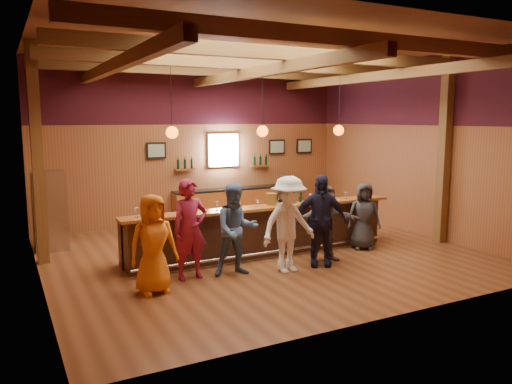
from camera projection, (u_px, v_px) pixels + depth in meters
room at (261, 107)px, 10.61m from camera, size 9.04×9.00×4.52m
bar_counter at (260, 230)px, 11.09m from camera, size 6.30×1.07×1.11m
back_bar_cabinet at (239, 203)px, 14.77m from camera, size 4.00×0.52×0.95m
window at (223, 150)px, 14.56m from camera, size 0.95×0.09×0.95m
framed_pictures at (250, 148)px, 14.94m from camera, size 5.35×0.05×0.45m
wine_shelves at (224, 165)px, 14.56m from camera, size 3.00×0.18×0.30m
pendant_lights at (262, 131)px, 10.63m from camera, size 4.24×0.24×1.37m
stainless_fridge at (49, 211)px, 11.32m from camera, size 0.70×0.70×1.80m
customer_orange at (153, 244)px, 8.48m from camera, size 0.87×0.60×1.72m
customer_redvest at (190, 229)px, 9.23m from camera, size 0.71×0.49×1.87m
customer_denim at (236, 229)px, 9.47m from camera, size 0.97×0.82×1.77m
customer_white at (289, 225)px, 9.63m from camera, size 1.30×0.86×1.88m
customer_navy at (320, 220)px, 10.05m from camera, size 1.19×0.87×1.87m
customer_brown at (325, 223)px, 10.42m from camera, size 1.56×0.68×1.62m
customer_dark at (364, 216)px, 11.37m from camera, size 0.89×0.78×1.53m
bartender at (282, 208)px, 12.17m from camera, size 0.69×0.58×1.62m
ice_bucket at (271, 199)px, 10.84m from camera, size 0.23×0.23×0.25m
bottle_a at (284, 197)px, 11.04m from camera, size 0.08×0.08×0.38m
bottle_b at (300, 196)px, 11.22m from camera, size 0.07×0.07×0.34m
glass_a at (137, 210)px, 9.47m from camera, size 0.09×0.09×0.20m
glass_b at (184, 208)px, 9.79m from camera, size 0.08×0.08×0.18m
glass_c at (193, 206)px, 10.05m from camera, size 0.07×0.07×0.16m
glass_d at (217, 204)px, 10.17m from camera, size 0.08×0.08×0.19m
glass_e at (257, 202)px, 10.56m from camera, size 0.07×0.07×0.16m
glass_f at (295, 198)px, 11.04m from camera, size 0.08×0.08×0.18m
glass_g at (310, 196)px, 11.24m from camera, size 0.08×0.08×0.19m
glass_h at (346, 194)px, 11.66m from camera, size 0.08×0.08×0.17m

